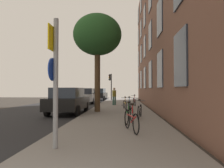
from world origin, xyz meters
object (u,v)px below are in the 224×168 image
at_px(sign_post, 55,74).
at_px(bicycle_3, 129,106).
at_px(car_0, 68,100).
at_px(bicycle_5, 134,101).
at_px(bicycle_2, 140,111).
at_px(car_2, 99,94).
at_px(pedestrian_0, 114,95).
at_px(traffic_light, 111,82).
at_px(tree_near, 97,36).
at_px(bicycle_0, 131,120).
at_px(bicycle_4, 125,104).
at_px(bicycle_1, 129,115).
at_px(car_1, 87,96).

relative_size(sign_post, bicycle_3, 1.90).
bearing_deg(car_0, bicycle_3, 3.97).
relative_size(bicycle_5, car_0, 0.41).
xyz_separation_m(bicycle_2, car_2, (-4.16, 18.15, 0.36)).
distance_m(bicycle_5, pedestrian_0, 1.92).
height_order(bicycle_2, car_0, car_0).
height_order(traffic_light, tree_near, tree_near).
relative_size(bicycle_0, bicycle_4, 1.06).
distance_m(bicycle_2, car_2, 18.62).
distance_m(tree_near, bicycle_3, 4.91).
height_order(traffic_light, bicycle_2, traffic_light).
relative_size(tree_near, bicycle_1, 3.98).
relative_size(bicycle_4, pedestrian_0, 1.03).
bearing_deg(traffic_light, bicycle_4, -81.47).
height_order(pedestrian_0, car_1, pedestrian_0).
xyz_separation_m(tree_near, bicycle_4, (1.76, 1.41, -4.49)).
bearing_deg(bicycle_0, bicycle_1, 90.53).
bearing_deg(tree_near, sign_post, -90.00).
xyz_separation_m(sign_post, traffic_light, (-0.02, 21.32, 0.52)).
distance_m(sign_post, traffic_light, 21.33).
bearing_deg(car_2, bicycle_1, -79.57).
bearing_deg(car_2, bicycle_2, -77.10).
distance_m(bicycle_1, car_1, 13.88).
bearing_deg(bicycle_5, tree_near, -118.44).
xyz_separation_m(sign_post, car_1, (-2.33, 17.00, -1.08)).
bearing_deg(bicycle_3, bicycle_4, 100.13).
distance_m(bicycle_0, car_2, 21.63).
xyz_separation_m(sign_post, bicycle_2, (2.46, 5.25, -1.44)).
bearing_deg(bicycle_4, bicycle_0, -88.69).
xyz_separation_m(traffic_light, tree_near, (0.02, -13.25, 2.52)).
height_order(car_0, car_2, same).
relative_size(traffic_light, bicycle_3, 2.03).
bearing_deg(tree_near, bicycle_4, 38.68).
bearing_deg(bicycle_1, car_1, 107.79).
xyz_separation_m(sign_post, tree_near, (0.00, 8.07, 3.04)).
height_order(sign_post, tree_near, tree_near).
xyz_separation_m(tree_near, bicycle_2, (2.46, -2.82, -4.48)).
height_order(bicycle_1, bicycle_5, bicycle_5).
bearing_deg(bicycle_5, car_2, 112.08).
xyz_separation_m(bicycle_0, bicycle_2, (0.53, 3.17, -0.01)).
distance_m(car_0, car_2, 15.71).
relative_size(bicycle_2, bicycle_4, 1.04).
bearing_deg(traffic_light, sign_post, -89.95).
bearing_deg(car_2, car_1, -95.63).
xyz_separation_m(sign_post, bicycle_4, (1.76, 9.48, -1.45)).
distance_m(traffic_light, bicycle_3, 13.67).
bearing_deg(bicycle_2, bicycle_4, 99.42).
xyz_separation_m(bicycle_0, pedestrian_0, (-1.10, 11.36, 0.51)).
bearing_deg(car_1, tree_near, -75.40).
bearing_deg(bicycle_1, bicycle_5, 85.75).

